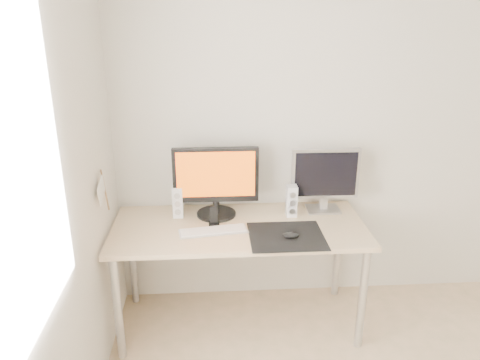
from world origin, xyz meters
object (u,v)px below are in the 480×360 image
second_monitor (325,177)px  speaker_right (291,201)px  mouse (291,235)px  main_monitor (216,179)px  speaker_left (178,202)px  keyboard (213,231)px  desk (239,236)px  phone_dock (214,219)px

second_monitor → speaker_right: bearing=-163.2°
mouse → main_monitor: size_ratio=0.18×
main_monitor → speaker_right: (0.49, -0.03, -0.15)m
speaker_left → keyboard: 0.35m
desk → speaker_right: size_ratio=7.64×
keyboard → speaker_left: bearing=132.8°
second_monitor → keyboard: 0.83m
speaker_left → phone_dock: 0.28m
speaker_left → keyboard: bearing=-47.2°
second_monitor → speaker_right: (-0.23, -0.07, -0.14)m
desk → phone_dock: 0.20m
desk → speaker_right: (0.35, 0.13, 0.18)m
second_monitor → keyboard: size_ratio=1.04×
second_monitor → phone_dock: bearing=-167.1°
desk → main_monitor: (-0.14, 0.16, 0.33)m
mouse → speaker_right: (0.06, 0.33, 0.08)m
mouse → desk: 0.37m
desk → second_monitor: bearing=18.7°
second_monitor → desk: bearing=-161.3°
desk → speaker_left: (-0.39, 0.16, 0.18)m
mouse → second_monitor: 0.54m
mouse → second_monitor: size_ratio=0.22×
second_monitor → phone_dock: (-0.74, -0.17, -0.20)m
second_monitor → speaker_right: size_ratio=2.15×
second_monitor → phone_dock: size_ratio=3.77×
speaker_left → keyboard: size_ratio=0.48×
speaker_left → phone_dock: speaker_left is taller
speaker_right → phone_dock: (-0.51, -0.10, -0.07)m
main_monitor → keyboard: bearing=-95.4°
mouse → phone_dock: bearing=153.4°
mouse → second_monitor: bearing=54.0°
second_monitor → keyboard: bearing=-159.5°
second_monitor → mouse: bearing=-126.0°
main_monitor → speaker_left: bearing=179.3°
keyboard → desk: bearing=26.8°
keyboard → second_monitor: bearing=20.5°
second_monitor → phone_dock: second_monitor is taller
keyboard → phone_dock: 0.11m
main_monitor → second_monitor: size_ratio=1.22×
desk → main_monitor: size_ratio=2.91×
keyboard → phone_dock: phone_dock is taller
mouse → keyboard: (-0.46, 0.12, -0.01)m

